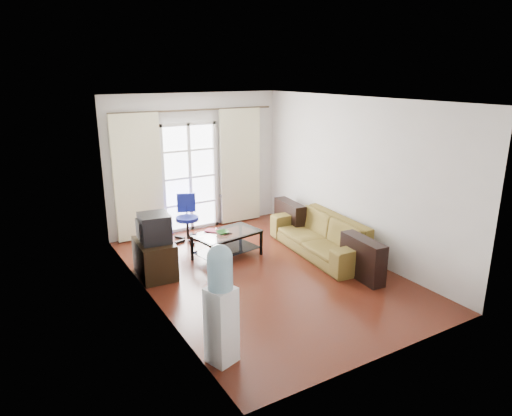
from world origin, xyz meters
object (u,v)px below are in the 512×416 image
(coffee_table, at_px, (227,242))
(tv_stand, at_px, (155,258))
(crt_tv, at_px, (153,228))
(task_chair, at_px, (188,227))
(water_cooler, at_px, (221,302))
(sofa, at_px, (322,235))

(coffee_table, relative_size, tv_stand, 1.54)
(crt_tv, distance_m, task_chair, 1.70)
(tv_stand, xyz_separation_m, water_cooler, (-0.09, -2.52, 0.43))
(sofa, distance_m, coffee_table, 1.66)
(coffee_table, relative_size, task_chair, 1.38)
(sofa, xyz_separation_m, tv_stand, (-2.82, 0.58, -0.04))
(tv_stand, height_order, water_cooler, water_cooler)
(task_chair, height_order, water_cooler, water_cooler)
(sofa, height_order, task_chair, task_chair)
(task_chair, bearing_deg, coffee_table, -57.67)
(sofa, relative_size, crt_tv, 4.43)
(tv_stand, distance_m, task_chair, 1.61)
(coffee_table, bearing_deg, water_cooler, -118.17)
(sofa, relative_size, coffee_table, 1.92)
(crt_tv, bearing_deg, tv_stand, 104.09)
(crt_tv, height_order, water_cooler, water_cooler)
(coffee_table, bearing_deg, task_chair, 102.41)
(coffee_table, xyz_separation_m, task_chair, (-0.25, 1.15, -0.03))
(tv_stand, bearing_deg, coffee_table, 6.44)
(coffee_table, bearing_deg, crt_tv, -176.04)
(tv_stand, relative_size, crt_tv, 1.50)
(sofa, xyz_separation_m, coffee_table, (-1.53, 0.66, -0.04))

